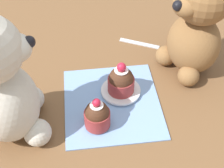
# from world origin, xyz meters

# --- Properties ---
(ground_plane) EXTENTS (4.00, 4.00, 0.00)m
(ground_plane) POSITION_xyz_m (0.00, 0.00, 0.00)
(ground_plane) COLOR brown
(knitted_placemat) EXTENTS (0.21, 0.20, 0.01)m
(knitted_placemat) POSITION_xyz_m (0.00, 0.00, 0.00)
(knitted_placemat) COLOR #7A9ED1
(knitted_placemat) RESTS_ON ground_plane
(teddy_bear_cream) EXTENTS (0.15, 0.14, 0.26)m
(teddy_bear_cream) POSITION_xyz_m (-0.04, 0.19, 0.12)
(teddy_bear_cream) COLOR beige
(teddy_bear_cream) RESTS_ON ground_plane
(teddy_bear_tan) EXTENTS (0.15, 0.15, 0.25)m
(teddy_bear_tan) POSITION_xyz_m (0.09, -0.19, 0.12)
(teddy_bear_tan) COLOR olive
(teddy_bear_tan) RESTS_ON ground_plane
(cupcake_near_cream_bear) EXTENTS (0.05, 0.05, 0.07)m
(cupcake_near_cream_bear) POSITION_xyz_m (-0.06, 0.03, 0.03)
(cupcake_near_cream_bear) COLOR #993333
(cupcake_near_cream_bear) RESTS_ON knitted_placemat
(saucer_plate) EXTENTS (0.08, 0.08, 0.01)m
(saucer_plate) POSITION_xyz_m (0.03, -0.02, 0.01)
(saucer_plate) COLOR silver
(saucer_plate) RESTS_ON knitted_placemat
(cupcake_near_tan_bear) EXTENTS (0.06, 0.06, 0.07)m
(cupcake_near_tan_bear) POSITION_xyz_m (0.03, -0.02, 0.04)
(cupcake_near_tan_bear) COLOR #993333
(cupcake_near_tan_bear) RESTS_ON saucer_plate
(teaspoon) EXTENTS (0.06, 0.10, 0.01)m
(teaspoon) POSITION_xyz_m (0.19, -0.09, 0.00)
(teaspoon) COLOR silver
(teaspoon) RESTS_ON ground_plane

